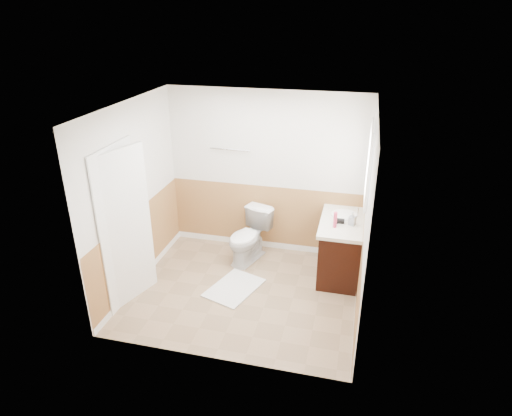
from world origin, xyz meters
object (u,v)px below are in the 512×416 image
(toilet, at_px, (249,237))
(lotion_bottle, at_px, (335,220))
(vanity_cabinet, at_px, (341,248))
(bath_mat, at_px, (234,288))
(soap_dispenser, at_px, (352,219))

(toilet, distance_m, lotion_bottle, 1.42)
(toilet, bearing_deg, lotion_bottle, 5.80)
(toilet, distance_m, vanity_cabinet, 1.37)
(bath_mat, height_order, vanity_cabinet, vanity_cabinet)
(lotion_bottle, bearing_deg, bath_mat, -158.35)
(bath_mat, bearing_deg, soap_dispenser, 23.01)
(bath_mat, bearing_deg, toilet, 90.00)
(lotion_bottle, bearing_deg, soap_dispenser, 30.33)
(vanity_cabinet, xyz_separation_m, lotion_bottle, (-0.10, -0.26, 0.56))
(vanity_cabinet, relative_size, soap_dispenser, 5.95)
(toilet, distance_m, soap_dispenser, 1.59)
(toilet, height_order, lotion_bottle, lotion_bottle)
(lotion_bottle, bearing_deg, toilet, 167.07)
(bath_mat, xyz_separation_m, vanity_cabinet, (1.37, 0.76, 0.39))
(bath_mat, bearing_deg, lotion_bottle, 21.65)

